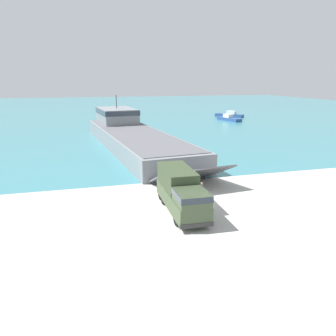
% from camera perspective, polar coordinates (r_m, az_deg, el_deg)
% --- Properties ---
extents(ground_plane, '(240.00, 240.00, 0.00)m').
position_cam_1_polar(ground_plane, '(29.16, 5.05, -5.68)').
color(ground_plane, '#B7B5AD').
extents(water_surface, '(240.00, 180.00, 0.01)m').
position_cam_1_polar(water_surface, '(122.52, -10.69, 10.02)').
color(water_surface, teal).
rests_on(water_surface, ground_plane).
extents(landing_craft, '(12.36, 41.53, 7.60)m').
position_cam_1_polar(landing_craft, '(53.46, -6.49, 5.91)').
color(landing_craft, gray).
rests_on(landing_craft, ground_plane).
extents(military_truck, '(2.66, 8.18, 3.26)m').
position_cam_1_polar(military_truck, '(26.37, 2.31, -4.04)').
color(military_truck, '#3D4C33').
rests_on(military_truck, ground_plane).
extents(soldier_on_ramp, '(0.50, 0.42, 1.80)m').
position_cam_1_polar(soldier_on_ramp, '(28.52, 5.82, -3.95)').
color(soldier_on_ramp, '#4C4738').
rests_on(soldier_on_ramp, ground_plane).
extents(moored_boat_a, '(3.87, 7.96, 1.66)m').
position_cam_1_polar(moored_boat_a, '(87.84, 10.56, 8.47)').
color(moored_boat_a, navy).
rests_on(moored_boat_a, ground_plane).
extents(moored_boat_b, '(6.93, 7.51, 1.74)m').
position_cam_1_polar(moored_boat_b, '(96.98, 10.67, 9.08)').
color(moored_boat_b, navy).
rests_on(moored_boat_b, ground_plane).
extents(mooring_bollard, '(0.33, 0.33, 0.78)m').
position_cam_1_polar(mooring_bollard, '(35.22, 6.41, -1.31)').
color(mooring_bollard, '#333338').
rests_on(mooring_bollard, ground_plane).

